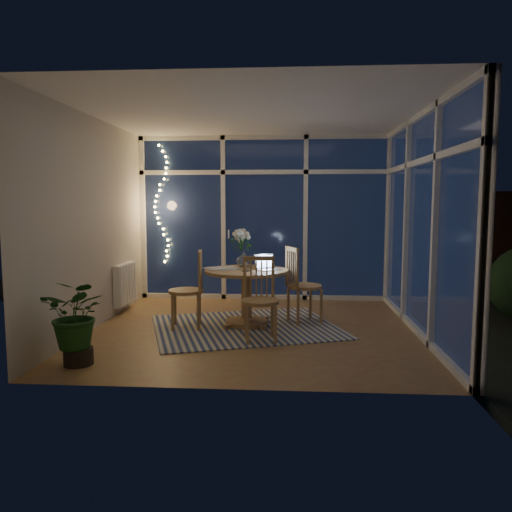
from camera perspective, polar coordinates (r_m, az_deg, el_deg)
name	(u,v)px	position (r m, az deg, el deg)	size (l,w,h in m)	color
floor	(256,329)	(6.21, -0.04, -8.35)	(4.00, 4.00, 0.00)	brown
ceiling	(256,113)	(6.10, -0.05, 16.01)	(4.00, 4.00, 0.00)	silver
wall_back	(264,218)	(8.01, 0.97, 4.33)	(4.00, 0.04, 2.60)	beige
wall_front	(238,234)	(4.03, -2.06, 2.50)	(4.00, 0.04, 2.60)	beige
wall_left	(94,223)	(6.47, -18.03, 3.59)	(0.04, 4.00, 2.60)	beige
wall_right	(425,224)	(6.21, 18.75, 3.47)	(0.04, 4.00, 2.60)	beige
window_wall_back	(264,218)	(7.97, 0.95, 4.32)	(4.00, 0.10, 2.60)	white
window_wall_right	(421,224)	(6.20, 18.39, 3.48)	(0.10, 4.00, 2.60)	white
radiator	(125,283)	(7.38, -14.75, -3.05)	(0.10, 0.70, 0.58)	white
fairy_lights	(161,204)	(8.15, -10.81, 5.84)	(0.24, 0.10, 1.85)	#EFCA5F
garden_patio	(294,275)	(11.12, 4.36, -2.21)	(12.00, 6.00, 0.10)	black
garden_fence	(272,231)	(11.52, 1.89, 2.90)	(11.00, 0.08, 1.80)	#3D2016
neighbour_roof	(287,180)	(14.51, 3.55, 8.70)	(7.00, 3.00, 2.20)	#33373E
garden_shrubs	(226,260)	(9.54, -3.39, -0.50)	(0.90, 0.90, 0.90)	black
rug	(246,327)	(6.29, -1.16, -8.09)	(2.22, 1.78, 0.01)	beige
dining_table	(247,298)	(6.31, -1.09, -4.78)	(1.05, 1.05, 0.71)	#A17748
chair_left	(186,289)	(6.21, -7.99, -3.78)	(0.45, 0.45, 0.98)	#A17748
chair_right	(305,284)	(6.45, 5.58, -3.25)	(0.47, 0.47, 1.01)	#A17748
chair_front	(260,299)	(5.57, 0.50, -4.98)	(0.45, 0.45, 0.96)	#A17748
laptop	(269,262)	(6.22, 1.50, -0.64)	(0.29, 0.25, 0.21)	silver
flower_vase	(244,259)	(6.54, -1.39, -0.30)	(0.20, 0.20, 0.21)	silver
bowl	(265,267)	(6.40, 1.08, -1.23)	(0.15, 0.15, 0.04)	white
newspapers	(222,269)	(6.31, -3.91, -1.44)	(0.37, 0.28, 0.02)	beige
phone	(246,271)	(6.11, -1.16, -1.71)	(0.10, 0.05, 0.01)	black
potted_plant	(77,326)	(5.11, -19.74, -7.53)	(0.54, 0.47, 0.76)	#194619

